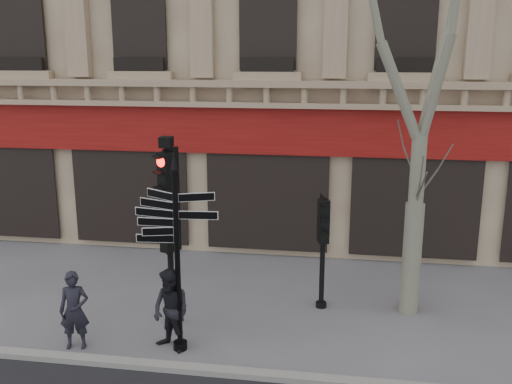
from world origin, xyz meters
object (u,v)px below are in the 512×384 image
fingerpost (176,220)px  traffic_signal_main (169,208)px  pedestrian_a (74,310)px  pedestrian_b (171,311)px  traffic_signal_secondary (323,233)px

fingerpost → traffic_signal_main: size_ratio=0.98×
pedestrian_a → pedestrian_b: (1.89, 0.19, 0.04)m
traffic_signal_main → pedestrian_a: (-1.54, -1.34, -1.75)m
fingerpost → traffic_signal_secondary: fingerpost is taller
traffic_signal_main → pedestrian_a: 2.69m
fingerpost → traffic_signal_secondary: size_ratio=1.55×
fingerpost → pedestrian_a: (-2.03, -0.25, -1.85)m
fingerpost → pedestrian_b: fingerpost is taller
pedestrian_a → pedestrian_b: 1.90m
traffic_signal_secondary → pedestrian_b: 3.79m
fingerpost → traffic_signal_main: traffic_signal_main is taller
fingerpost → pedestrian_a: fingerpost is taller
pedestrian_b → fingerpost: bearing=48.9°
pedestrian_b → traffic_signal_secondary: bearing=68.6°
traffic_signal_main → pedestrian_b: traffic_signal_main is taller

